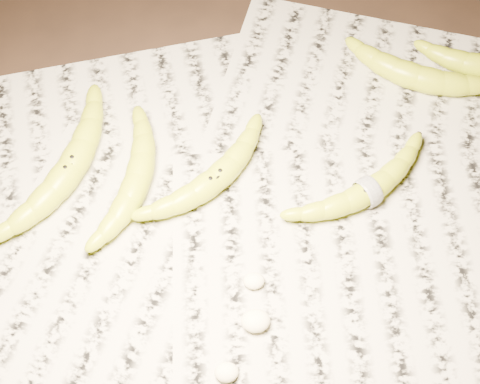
{
  "coord_description": "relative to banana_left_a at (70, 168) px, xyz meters",
  "views": [
    {
      "loc": [
        -0.06,
        -0.43,
        0.8
      ],
      "look_at": [
        -0.03,
        -0.0,
        0.05
      ],
      "focal_mm": 50.0,
      "sensor_mm": 36.0,
      "label": 1
    }
  ],
  "objects": [
    {
      "name": "banana_left_a",
      "position": [
        0.0,
        0.0,
        0.0
      ],
      "size": [
        0.17,
        0.24,
        0.04
      ],
      "primitive_type": null,
      "rotation": [
        0.0,
        0.0,
        1.09
      ],
      "color": "#BDC418",
      "rests_on": "newspaper_patch"
    },
    {
      "name": "measuring_tape",
      "position": [
        0.4,
        -0.06,
        -0.0
      ],
      "size": [
        0.02,
        0.04,
        0.04
      ],
      "primitive_type": "torus",
      "rotation": [
        0.0,
        1.57,
        0.5
      ],
      "color": "white",
      "rests_on": "newspaper_patch"
    },
    {
      "name": "flesh_chunk_c",
      "position": [
        0.24,
        -0.18,
        -0.01
      ],
      "size": [
        0.03,
        0.02,
        0.02
      ],
      "primitive_type": "ellipsoid",
      "color": "beige",
      "rests_on": "newspaper_patch"
    },
    {
      "name": "newspaper_patch",
      "position": [
        0.27,
        -0.09,
        -0.02
      ],
      "size": [
        0.9,
        0.7,
        0.01
      ],
      "primitive_type": "cube",
      "color": "#B0AC97",
      "rests_on": "ground"
    },
    {
      "name": "flesh_chunk_a",
      "position": [
        0.24,
        -0.23,
        -0.01
      ],
      "size": [
        0.04,
        0.03,
        0.02
      ],
      "primitive_type": "ellipsoid",
      "color": "beige",
      "rests_on": "newspaper_patch"
    },
    {
      "name": "flesh_chunk_b",
      "position": [
        0.2,
        -0.29,
        -0.01
      ],
      "size": [
        0.03,
        0.02,
        0.02
      ],
      "primitive_type": "ellipsoid",
      "color": "beige",
      "rests_on": "newspaper_patch"
    },
    {
      "name": "banana_upper_a",
      "position": [
        0.51,
        0.13,
        -0.0
      ],
      "size": [
        0.21,
        0.14,
        0.04
      ],
      "primitive_type": null,
      "rotation": [
        0.0,
        0.0,
        -0.44
      ],
      "color": "#BDC418",
      "rests_on": "newspaper_patch"
    },
    {
      "name": "banana_center",
      "position": [
        0.2,
        -0.03,
        -0.0
      ],
      "size": [
        0.19,
        0.18,
        0.04
      ],
      "primitive_type": null,
      "rotation": [
        0.0,
        0.0,
        0.7
      ],
      "color": "#BDC418",
      "rests_on": "newspaper_patch"
    },
    {
      "name": "banana_taped",
      "position": [
        0.4,
        -0.06,
        -0.0
      ],
      "size": [
        0.21,
        0.15,
        0.03
      ],
      "primitive_type": null,
      "rotation": [
        0.0,
        0.0,
        0.5
      ],
      "color": "#BDC418",
      "rests_on": "newspaper_patch"
    },
    {
      "name": "banana_left_b",
      "position": [
        0.09,
        -0.02,
        -0.0
      ],
      "size": [
        0.11,
        0.21,
        0.04
      ],
      "primitive_type": null,
      "rotation": [
        0.0,
        0.0,
        1.29
      ],
      "color": "#BDC418",
      "rests_on": "newspaper_patch"
    },
    {
      "name": "ground",
      "position": [
        0.25,
        -0.06,
        -0.03
      ],
      "size": [
        3.0,
        3.0,
        0.0
      ],
      "primitive_type": "plane",
      "color": "black",
      "rests_on": "ground"
    }
  ]
}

